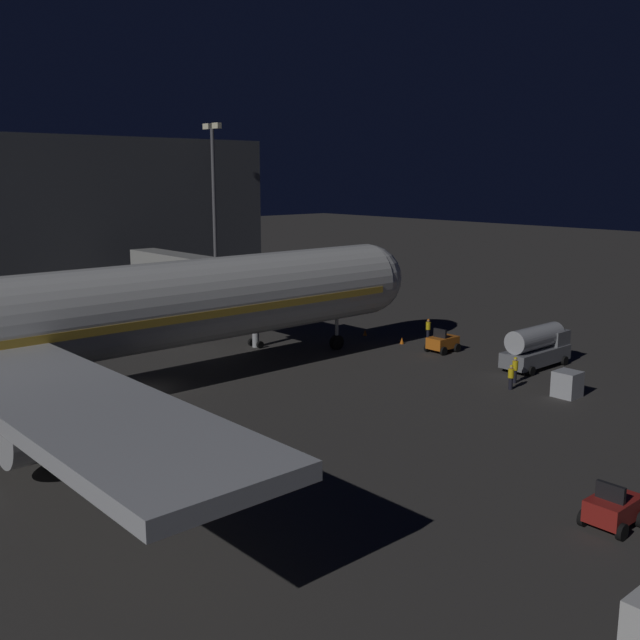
{
  "coord_description": "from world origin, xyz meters",
  "views": [
    {
      "loc": [
        -42.77,
        22.12,
        14.11
      ],
      "look_at": [
        -3.0,
        -13.25,
        3.5
      ],
      "focal_mm": 41.17,
      "sensor_mm": 36.0,
      "label": 1
    }
  ],
  "objects_px": {
    "apron_floodlight_mast": "(214,201)",
    "baggage_tug_spare": "(443,343)",
    "fuel_tanker": "(537,346)",
    "traffic_cone_nose_starboard": "(365,332)",
    "jet_bridge": "(210,274)",
    "baggage_container_mid_row": "(567,384)",
    "ground_crew_by_belt_loader": "(515,369)",
    "pushback_tug": "(613,509)",
    "traffic_cone_nose_port": "(402,341)",
    "ground_crew_marshaller_fwd": "(428,328)",
    "ground_crew_near_nose_gear": "(511,376)"
  },
  "relations": [
    {
      "from": "fuel_tanker",
      "to": "traffic_cone_nose_starboard",
      "type": "xyz_separation_m",
      "value": [
        16.2,
        1.76,
        -1.37
      ]
    },
    {
      "from": "fuel_tanker",
      "to": "traffic_cone_nose_starboard",
      "type": "height_order",
      "value": "fuel_tanker"
    },
    {
      "from": "ground_crew_by_belt_loader",
      "to": "jet_bridge",
      "type": "bearing_deg",
      "value": 14.34
    },
    {
      "from": "pushback_tug",
      "to": "ground_crew_near_nose_gear",
      "type": "relative_size",
      "value": 1.4
    },
    {
      "from": "ground_crew_marshaller_fwd",
      "to": "jet_bridge",
      "type": "bearing_deg",
      "value": 42.28
    },
    {
      "from": "apron_floodlight_mast",
      "to": "ground_crew_marshaller_fwd",
      "type": "relative_size",
      "value": 10.67
    },
    {
      "from": "baggage_tug_spare",
      "to": "baggage_container_mid_row",
      "type": "relative_size",
      "value": 1.48
    },
    {
      "from": "baggage_container_mid_row",
      "to": "apron_floodlight_mast",
      "type": "bearing_deg",
      "value": -3.94
    },
    {
      "from": "jet_bridge",
      "to": "ground_crew_by_belt_loader",
      "type": "distance_m",
      "value": 28.19
    },
    {
      "from": "jet_bridge",
      "to": "pushback_tug",
      "type": "xyz_separation_m",
      "value": [
        -41.64,
        8.15,
        -4.71
      ]
    },
    {
      "from": "ground_crew_by_belt_loader",
      "to": "pushback_tug",
      "type": "bearing_deg",
      "value": 134.3
    },
    {
      "from": "pushback_tug",
      "to": "traffic_cone_nose_starboard",
      "type": "distance_m",
      "value": 36.95
    },
    {
      "from": "jet_bridge",
      "to": "pushback_tug",
      "type": "height_order",
      "value": "jet_bridge"
    },
    {
      "from": "ground_crew_by_belt_loader",
      "to": "traffic_cone_nose_starboard",
      "type": "relative_size",
      "value": 3.35
    },
    {
      "from": "ground_crew_by_belt_loader",
      "to": "ground_crew_marshaller_fwd",
      "type": "relative_size",
      "value": 1.01
    },
    {
      "from": "ground_crew_near_nose_gear",
      "to": "apron_floodlight_mast",
      "type": "bearing_deg",
      "value": -6.07
    },
    {
      "from": "ground_crew_by_belt_loader",
      "to": "baggage_tug_spare",
      "type": "bearing_deg",
      "value": -20.3
    },
    {
      "from": "fuel_tanker",
      "to": "ground_crew_by_belt_loader",
      "type": "xyz_separation_m",
      "value": [
        -1.33,
        4.82,
        -0.63
      ]
    },
    {
      "from": "apron_floodlight_mast",
      "to": "ground_crew_by_belt_loader",
      "type": "height_order",
      "value": "apron_floodlight_mast"
    },
    {
      "from": "pushback_tug",
      "to": "baggage_tug_spare",
      "type": "distance_m",
      "value": 29.98
    },
    {
      "from": "baggage_container_mid_row",
      "to": "ground_crew_near_nose_gear",
      "type": "height_order",
      "value": "ground_crew_near_nose_gear"
    },
    {
      "from": "ground_crew_marshaller_fwd",
      "to": "traffic_cone_nose_port",
      "type": "relative_size",
      "value": 3.32
    },
    {
      "from": "pushback_tug",
      "to": "baggage_tug_spare",
      "type": "bearing_deg",
      "value": -37.8
    },
    {
      "from": "ground_crew_marshaller_fwd",
      "to": "traffic_cone_nose_starboard",
      "type": "height_order",
      "value": "ground_crew_marshaller_fwd"
    },
    {
      "from": "ground_crew_near_nose_gear",
      "to": "jet_bridge",
      "type": "bearing_deg",
      "value": 10.98
    },
    {
      "from": "jet_bridge",
      "to": "baggage_container_mid_row",
      "type": "bearing_deg",
      "value": -167.83
    },
    {
      "from": "apron_floodlight_mast",
      "to": "pushback_tug",
      "type": "xyz_separation_m",
      "value": [
        -55.51,
        17.94,
        -10.42
      ]
    },
    {
      "from": "apron_floodlight_mast",
      "to": "ground_crew_near_nose_gear",
      "type": "bearing_deg",
      "value": 173.93
    },
    {
      "from": "fuel_tanker",
      "to": "traffic_cone_nose_starboard",
      "type": "bearing_deg",
      "value": 6.21
    },
    {
      "from": "fuel_tanker",
      "to": "jet_bridge",
      "type": "bearing_deg",
      "value": 24.55
    },
    {
      "from": "jet_bridge",
      "to": "ground_crew_marshaller_fwd",
      "type": "relative_size",
      "value": 11.84
    },
    {
      "from": "fuel_tanker",
      "to": "ground_crew_near_nose_gear",
      "type": "distance_m",
      "value": 6.7
    },
    {
      "from": "baggage_tug_spare",
      "to": "baggage_container_mid_row",
      "type": "xyz_separation_m",
      "value": [
        -13.07,
        3.54,
        0.06
      ]
    },
    {
      "from": "baggage_tug_spare",
      "to": "ground_crew_marshaller_fwd",
      "type": "xyz_separation_m",
      "value": [
        3.76,
        -2.68,
        0.22
      ]
    },
    {
      "from": "baggage_tug_spare",
      "to": "ground_crew_near_nose_gear",
      "type": "bearing_deg",
      "value": 153.43
    },
    {
      "from": "jet_bridge",
      "to": "traffic_cone_nose_port",
      "type": "height_order",
      "value": "jet_bridge"
    },
    {
      "from": "apron_floodlight_mast",
      "to": "baggage_tug_spare",
      "type": "xyz_separation_m",
      "value": [
        -31.83,
        -0.44,
        -10.42
      ]
    },
    {
      "from": "ground_crew_by_belt_loader",
      "to": "traffic_cone_nose_starboard",
      "type": "bearing_deg",
      "value": -9.87
    },
    {
      "from": "jet_bridge",
      "to": "traffic_cone_nose_port",
      "type": "bearing_deg",
      "value": -144.28
    },
    {
      "from": "apron_floodlight_mast",
      "to": "traffic_cone_nose_port",
      "type": "distance_m",
      "value": 29.78
    },
    {
      "from": "fuel_tanker",
      "to": "ground_crew_by_belt_loader",
      "type": "height_order",
      "value": "fuel_tanker"
    },
    {
      "from": "baggage_tug_spare",
      "to": "traffic_cone_nose_starboard",
      "type": "relative_size",
      "value": 4.52
    },
    {
      "from": "pushback_tug",
      "to": "traffic_cone_nose_port",
      "type": "relative_size",
      "value": 4.3
    },
    {
      "from": "jet_bridge",
      "to": "baggage_tug_spare",
      "type": "height_order",
      "value": "jet_bridge"
    },
    {
      "from": "ground_crew_near_nose_gear",
      "to": "ground_crew_marshaller_fwd",
      "type": "bearing_deg",
      "value": -29.21
    },
    {
      "from": "jet_bridge",
      "to": "fuel_tanker",
      "type": "distance_m",
      "value": 28.44
    },
    {
      "from": "jet_bridge",
      "to": "fuel_tanker",
      "type": "relative_size",
      "value": 3.4
    },
    {
      "from": "traffic_cone_nose_port",
      "to": "traffic_cone_nose_starboard",
      "type": "height_order",
      "value": "same"
    },
    {
      "from": "baggage_container_mid_row",
      "to": "traffic_cone_nose_port",
      "type": "height_order",
      "value": "baggage_container_mid_row"
    },
    {
      "from": "traffic_cone_nose_port",
      "to": "fuel_tanker",
      "type": "bearing_deg",
      "value": -171.5
    }
  ]
}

